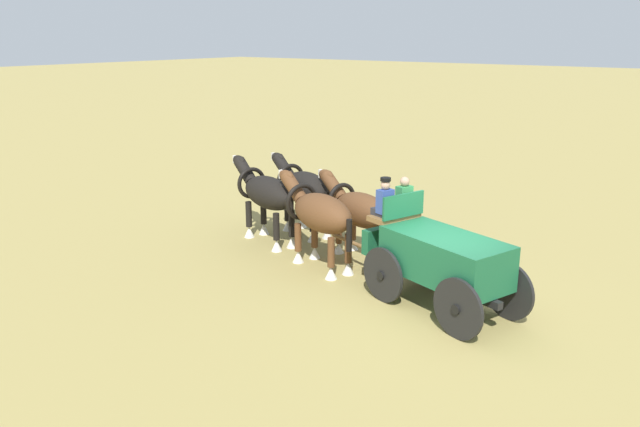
# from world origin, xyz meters

# --- Properties ---
(ground_plane) EXTENTS (220.00, 220.00, 0.00)m
(ground_plane) POSITION_xyz_m (0.00, 0.00, 0.00)
(ground_plane) COLOR #9E8C4C
(show_wagon) EXTENTS (5.74, 2.62, 2.71)m
(show_wagon) POSITION_xyz_m (0.17, -0.06, 1.18)
(show_wagon) COLOR #195B38
(show_wagon) RESTS_ON ground
(draft_horse_rear_near) EXTENTS (3.06, 1.56, 2.29)m
(draft_horse_rear_near) POSITION_xyz_m (3.76, -0.53, 1.42)
(draft_horse_rear_near) COLOR brown
(draft_horse_rear_near) RESTS_ON ground
(draft_horse_rear_off) EXTENTS (2.97, 1.48, 2.16)m
(draft_horse_rear_off) POSITION_xyz_m (3.37, -1.77, 1.30)
(draft_horse_rear_off) COLOR brown
(draft_horse_rear_off) RESTS_ON ground
(draft_horse_lead_near) EXTENTS (3.16, 1.55, 2.29)m
(draft_horse_lead_near) POSITION_xyz_m (6.24, -1.33, 1.42)
(draft_horse_lead_near) COLOR black
(draft_horse_lead_near) RESTS_ON ground
(draft_horse_lead_off) EXTENTS (2.91, 1.50, 2.25)m
(draft_horse_lead_off) POSITION_xyz_m (5.83, -2.57, 1.38)
(draft_horse_lead_off) COLOR black
(draft_horse_lead_off) RESTS_ON ground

